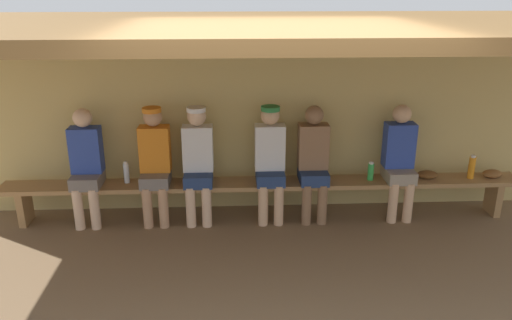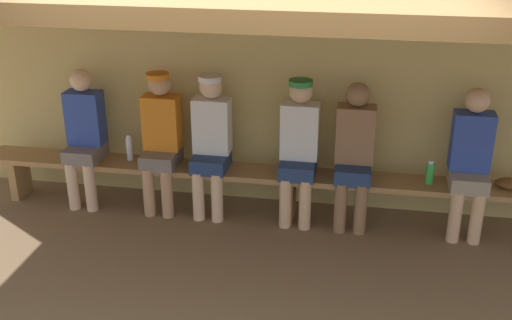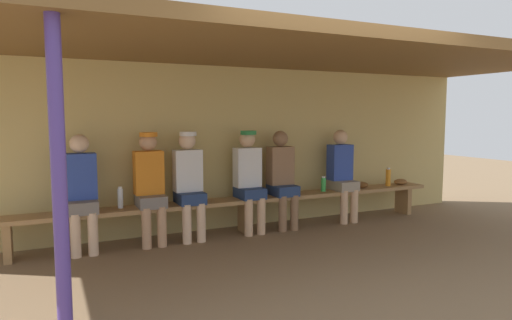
{
  "view_description": "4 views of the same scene",
  "coord_description": "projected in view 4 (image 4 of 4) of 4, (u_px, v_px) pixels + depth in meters",
  "views": [
    {
      "loc": [
        2.07,
        -3.23,
        1.8
      ],
      "look_at": [
        0.0,
        1.34,
        1.07
      ],
      "focal_mm": 28.15,
      "sensor_mm": 36.0,
      "label": 1
    },
    {
      "loc": [
        1.29,
        -5.63,
        2.55
      ],
      "look_at": [
        0.01,
        1.35,
        0.83
      ],
      "focal_mm": 43.05,
      "sensor_mm": 36.0,
      "label": 2
    },
    {
      "loc": [
        2.3,
        -2.96,
        2.59
      ],
      "look_at": [
        -0.16,
        1.13,
        1.01
      ],
      "focal_mm": 33.6,
      "sensor_mm": 36.0,
      "label": 3
    },
    {
      "loc": [
        -2.02,
        -4.08,
        1.65
      ],
      "look_at": [
        0.11,
        1.17,
        0.71
      ],
      "focal_mm": 38.64,
      "sensor_mm": 36.0,
      "label": 4
    }
  ],
  "objects": [
    {
      "name": "ground_plane",
      "position": [
        295.0,
        294.0,
        4.76
      ],
      "size": [
        24.0,
        24.0,
        0.0
      ],
      "primitive_type": "plane",
      "color": "#937754"
    },
    {
      "name": "back_wall",
      "position": [
        220.0,
        149.0,
        6.4
      ],
      "size": [
        8.0,
        0.2,
        2.2
      ],
      "primitive_type": "cube",
      "color": "tan",
      "rests_on": "ground"
    },
    {
      "name": "dugout_roof",
      "position": [
        264.0,
        33.0,
        5.02
      ],
      "size": [
        8.0,
        2.8,
        0.12
      ],
      "primitive_type": "cube",
      "color": "olive",
      "rests_on": "back_wall"
    },
    {
      "name": "bench",
      "position": [
        234.0,
        216.0,
        6.11
      ],
      "size": [
        6.0,
        0.36,
        0.46
      ],
      "color": "#9E7547",
      "rests_on": "ground"
    },
    {
      "name": "player_leftmost",
      "position": [
        408.0,
        174.0,
        6.92
      ],
      "size": [
        0.34,
        0.42,
        1.34
      ],
      "color": "#333338",
      "rests_on": "ground"
    },
    {
      "name": "player_middle",
      "position": [
        151.0,
        191.0,
        5.71
      ],
      "size": [
        0.34,
        0.42,
        1.34
      ],
      "color": "gray",
      "rests_on": "ground"
    },
    {
      "name": "player_shirtless_tan",
      "position": [
        337.0,
        178.0,
        6.54
      ],
      "size": [
        0.34,
        0.42,
        1.34
      ],
      "color": "#333338",
      "rests_on": "ground"
    },
    {
      "name": "player_rightmost",
      "position": [
        254.0,
        183.0,
        6.14
      ],
      "size": [
        0.34,
        0.42,
        1.34
      ],
      "color": "gray",
      "rests_on": "ground"
    },
    {
      "name": "water_bottle_blue",
      "position": [
        287.0,
        194.0,
        6.35
      ],
      "size": [
        0.08,
        0.08,
        0.27
      ],
      "color": "green",
      "rests_on": "bench"
    },
    {
      "name": "baseball_bat",
      "position": [
        109.0,
        216.0,
        5.59
      ],
      "size": [
        0.86,
        0.14,
        0.07
      ],
      "primitive_type": "cylinder",
      "rotation": [
        0.0,
        1.57,
        0.09
      ],
      "color": "#333338",
      "rests_on": "bench"
    }
  ]
}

